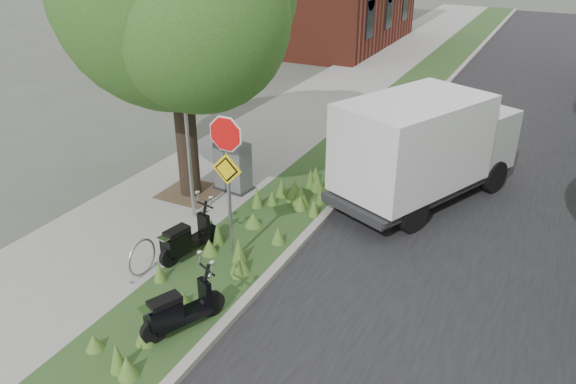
# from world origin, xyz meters

# --- Properties ---
(ground) EXTENTS (120.00, 120.00, 0.00)m
(ground) POSITION_xyz_m (0.00, 0.00, 0.00)
(ground) COLOR #4C5147
(ground) RESTS_ON ground
(sidewalk_near) EXTENTS (3.50, 60.00, 0.12)m
(sidewalk_near) POSITION_xyz_m (-4.25, 10.00, 0.06)
(sidewalk_near) COLOR gray
(sidewalk_near) RESTS_ON ground
(verge) EXTENTS (2.00, 60.00, 0.12)m
(verge) POSITION_xyz_m (-1.50, 10.00, 0.06)
(verge) COLOR #2A4C20
(verge) RESTS_ON ground
(kerb_near) EXTENTS (0.20, 60.00, 0.13)m
(kerb_near) POSITION_xyz_m (-0.50, 10.00, 0.07)
(kerb_near) COLOR #9E9991
(kerb_near) RESTS_ON ground
(road) EXTENTS (7.00, 60.00, 0.01)m
(road) POSITION_xyz_m (3.00, 10.00, 0.01)
(road) COLOR black
(road) RESTS_ON ground
(street_tree_main) EXTENTS (6.21, 5.54, 7.66)m
(street_tree_main) POSITION_xyz_m (-4.08, 2.86, 4.80)
(street_tree_main) COLOR black
(street_tree_main) RESTS_ON ground
(bare_post) EXTENTS (0.08, 0.08, 4.00)m
(bare_post) POSITION_xyz_m (-3.20, 1.80, 2.12)
(bare_post) COLOR #A5A8AD
(bare_post) RESTS_ON ground
(bike_hoop) EXTENTS (0.06, 0.78, 0.77)m
(bike_hoop) POSITION_xyz_m (-2.70, -0.60, 0.50)
(bike_hoop) COLOR #A5A8AD
(bike_hoop) RESTS_ON ground
(sign_assembly) EXTENTS (0.94, 0.08, 3.22)m
(sign_assembly) POSITION_xyz_m (-1.40, 0.58, 2.33)
(sign_assembly) COLOR #A5A8AD
(sign_assembly) RESTS_ON ground
(scooter_near) EXTENTS (0.52, 1.55, 0.74)m
(scooter_near) POSITION_xyz_m (-2.33, 0.23, 0.48)
(scooter_near) COLOR black
(scooter_near) RESTS_ON ground
(scooter_far) EXTENTS (0.79, 1.49, 0.76)m
(scooter_far) POSITION_xyz_m (-1.09, -1.71, 0.49)
(scooter_far) COLOR black
(scooter_far) RESTS_ON ground
(box_truck) EXTENTS (3.84, 5.45, 2.31)m
(box_truck) POSITION_xyz_m (1.24, 5.26, 1.51)
(box_truck) COLOR #262628
(box_truck) RESTS_ON ground
(utility_cabinet) EXTENTS (1.00, 0.73, 1.25)m
(utility_cabinet) POSITION_xyz_m (-3.15, 3.50, 0.72)
(utility_cabinet) COLOR #262628
(utility_cabinet) RESTS_ON ground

